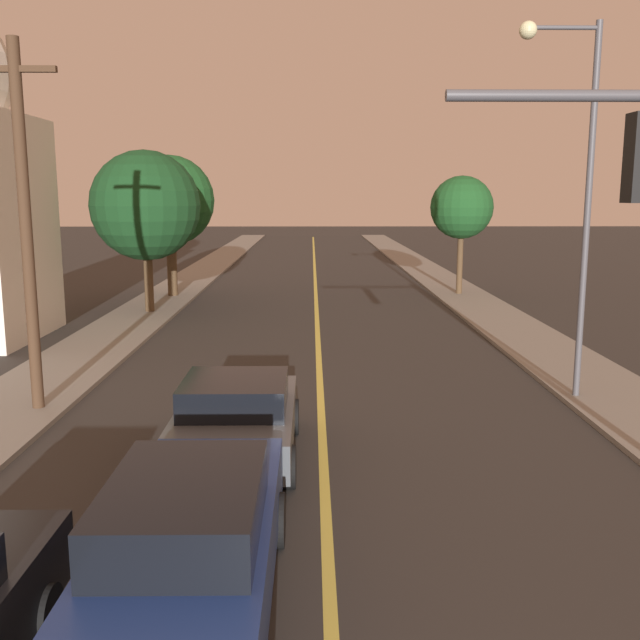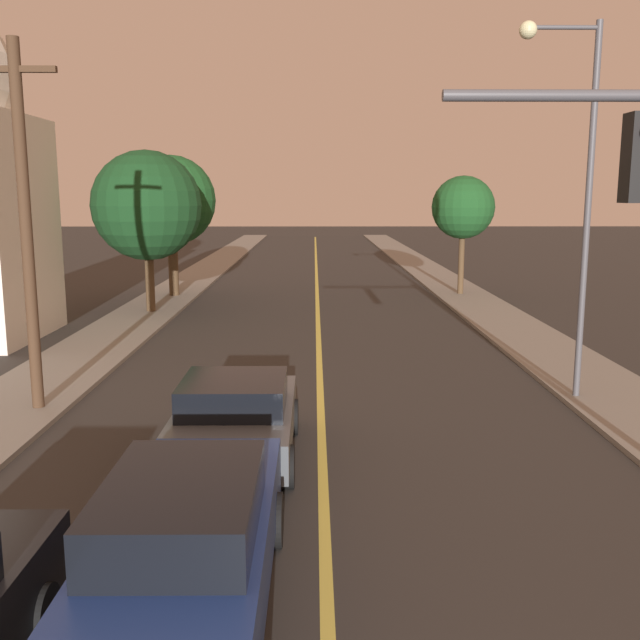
{
  "view_description": "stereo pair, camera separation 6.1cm",
  "coord_description": "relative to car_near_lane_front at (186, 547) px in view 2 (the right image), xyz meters",
  "views": [
    {
      "loc": [
        -0.2,
        -2.49,
        4.47
      ],
      "look_at": [
        0.0,
        13.8,
        1.6
      ],
      "focal_mm": 40.0,
      "sensor_mm": 36.0,
      "label": 1
    },
    {
      "loc": [
        -0.14,
        -2.49,
        4.47
      ],
      "look_at": [
        0.0,
        13.8,
        1.6
      ],
      "focal_mm": 40.0,
      "sensor_mm": 36.0,
      "label": 2
    }
  ],
  "objects": [
    {
      "name": "road_surface",
      "position": [
        1.48,
        31.59,
        -0.85
      ],
      "size": [
        10.56,
        80.0,
        0.01
      ],
      "color": "#2D2B28",
      "rests_on": "ground"
    },
    {
      "name": "sidewalk_left",
      "position": [
        -5.05,
        31.59,
        -0.79
      ],
      "size": [
        2.5,
        80.0,
        0.12
      ],
      "color": "gray",
      "rests_on": "ground"
    },
    {
      "name": "sidewalk_right",
      "position": [
        8.01,
        31.59,
        -0.79
      ],
      "size": [
        2.5,
        80.0,
        0.12
      ],
      "color": "gray",
      "rests_on": "ground"
    },
    {
      "name": "car_near_lane_front",
      "position": [
        0.0,
        0.0,
        0.0
      ],
      "size": [
        1.86,
        5.2,
        1.67
      ],
      "color": "navy",
      "rests_on": "ground"
    },
    {
      "name": "car_near_lane_second",
      "position": [
        0.0,
        4.73,
        -0.1
      ],
      "size": [
        2.07,
        4.04,
        1.45
      ],
      "color": "#474C51",
      "rests_on": "ground"
    },
    {
      "name": "streetlamp_right",
      "position": [
        6.75,
        8.2,
        4.2
      ],
      "size": [
        1.69,
        0.36,
        7.82
      ],
      "color": "#47474C",
      "rests_on": "ground"
    },
    {
      "name": "utility_pole_left",
      "position": [
        -4.4,
        7.43,
        3.09
      ],
      "size": [
        1.6,
        0.24,
        7.33
      ],
      "color": "#422D1E",
      "rests_on": "ground"
    },
    {
      "name": "tree_left_near",
      "position": [
        -4.85,
        19.84,
        3.21
      ],
      "size": [
        4.06,
        4.06,
        5.99
      ],
      "color": "#4C3823",
      "rests_on": "ground"
    },
    {
      "name": "tree_left_far",
      "position": [
        -4.8,
        24.16,
        3.35
      ],
      "size": [
        3.85,
        3.85,
        6.03
      ],
      "color": "#4C3823",
      "rests_on": "ground"
    },
    {
      "name": "tree_right_near",
      "position": [
        7.87,
        24.58,
        3.05
      ],
      "size": [
        2.75,
        2.75,
        5.18
      ],
      "color": "#4C3823",
      "rests_on": "ground"
    }
  ]
}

